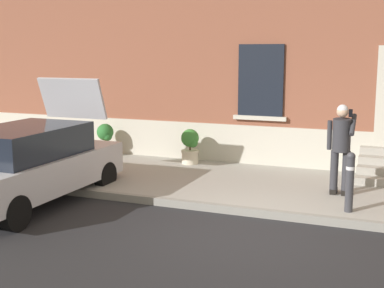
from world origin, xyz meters
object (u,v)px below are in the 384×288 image
object	(u,v)px
hatchback_car_silver	(29,163)
planter_terracotta	(106,139)
bollard_near_person	(350,180)
person_on_phone	(341,144)
planter_cream	(190,145)

from	to	relation	value
hatchback_car_silver	planter_terracotta	world-z (taller)	hatchback_car_silver
bollard_near_person	person_on_phone	xyz separation A→B (m)	(-0.29, 1.06, 0.44)
hatchback_car_silver	planter_cream	bearing A→B (deg)	66.46
person_on_phone	bollard_near_person	bearing A→B (deg)	-67.02
planter_cream	bollard_near_person	bearing A→B (deg)	-33.53
hatchback_car_silver	planter_terracotta	xyz separation A→B (m)	(-0.74, 3.98, -0.19)
bollard_near_person	planter_cream	distance (m)	4.85
planter_terracotta	hatchback_car_silver	bearing A→B (deg)	-79.46
hatchback_car_silver	planter_terracotta	size ratio (longest dim) A/B	4.73
bollard_near_person	person_on_phone	bearing A→B (deg)	105.08
person_on_phone	planter_terracotta	distance (m)	6.44
bollard_near_person	person_on_phone	size ratio (longest dim) A/B	0.60
hatchback_car_silver	bollard_near_person	xyz separation A→B (m)	(5.74, 1.23, -0.09)
person_on_phone	planter_cream	world-z (taller)	person_on_phone
hatchback_car_silver	person_on_phone	distance (m)	5.93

